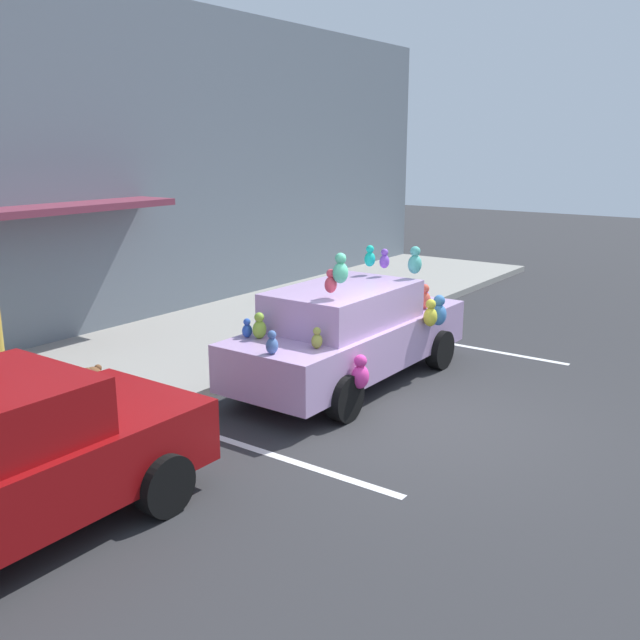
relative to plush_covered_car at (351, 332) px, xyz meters
The scene contains 7 objects.
ground_plane 2.06m from the plush_covered_car, 116.03° to the right, with size 60.00×60.00×0.00m, color #2D2D30.
sidewalk 3.48m from the plush_covered_car, 104.16° to the left, with size 24.00×4.00×0.15m, color gray.
storefront_building 6.00m from the plush_covered_car, 98.74° to the left, with size 24.00×1.25×6.40m.
parking_stripe_front 3.09m from the plush_covered_car, 13.63° to the right, with size 0.12×3.60×0.01m, color silver.
parking_stripe_rear 2.95m from the plush_covered_car, 165.67° to the right, with size 0.12×3.60×0.01m, color silver.
plush_covered_car is the anchor object (origin of this frame).
teddy_bear_on_sidewalk 3.84m from the plush_covered_car, 151.64° to the left, with size 0.34×0.28×0.65m.
Camera 1 is at (-7.90, -4.01, 3.62)m, focal length 39.61 mm.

